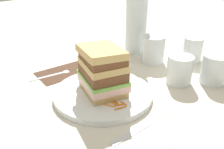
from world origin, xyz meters
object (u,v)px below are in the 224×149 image
at_px(sandwich, 102,71).
at_px(empty_tumbler_0, 193,49).
at_px(side_plate, 222,148).
at_px(empty_tumbler_1, 214,69).
at_px(napkin_dark, 64,72).
at_px(empty_tumbler_2, 153,49).
at_px(knife, 144,126).
at_px(water_bottle, 136,21).
at_px(main_plate, 103,94).
at_px(fork, 57,73).
at_px(juice_glass, 179,71).

distance_m(sandwich, empty_tumbler_0, 0.39).
bearing_deg(side_plate, empty_tumbler_1, 127.55).
bearing_deg(napkin_dark, empty_tumbler_1, 44.84).
bearing_deg(empty_tumbler_2, knife, -47.97).
bearing_deg(empty_tumbler_0, water_bottle, -149.68).
height_order(knife, side_plate, side_plate).
bearing_deg(water_bottle, empty_tumbler_2, -7.67).
relative_size(main_plate, empty_tumbler_1, 3.06).
height_order(sandwich, fork, sandwich).
relative_size(juice_glass, empty_tumbler_1, 0.97).
height_order(fork, side_plate, side_plate).
height_order(sandwich, napkin_dark, sandwich).
xyz_separation_m(napkin_dark, fork, (-0.00, -0.02, 0.00)).
distance_m(main_plate, knife, 0.16).
height_order(knife, empty_tumbler_1, empty_tumbler_1).
distance_m(knife, empty_tumbler_0, 0.42).
bearing_deg(empty_tumbler_1, juice_glass, -127.04).
xyz_separation_m(sandwich, knife, (0.16, 0.00, -0.07)).
bearing_deg(main_plate, water_bottle, 124.06).
height_order(napkin_dark, empty_tumbler_1, empty_tumbler_1).
distance_m(napkin_dark, empty_tumbler_2, 0.31).
relative_size(sandwich, empty_tumbler_1, 1.70).
xyz_separation_m(napkin_dark, juice_glass, (0.26, 0.24, 0.04)).
distance_m(sandwich, water_bottle, 0.34).
relative_size(empty_tumbler_2, side_plate, 0.46).
bearing_deg(empty_tumbler_0, empty_tumbler_1, -31.85).
xyz_separation_m(sandwich, napkin_dark, (-0.19, -0.02, -0.07)).
relative_size(empty_tumbler_0, empty_tumbler_2, 0.89).
relative_size(main_plate, juice_glass, 3.17).
height_order(empty_tumbler_2, side_plate, empty_tumbler_2).
height_order(napkin_dark, empty_tumbler_0, empty_tumbler_0).
distance_m(water_bottle, empty_tumbler_0, 0.22).
relative_size(main_plate, knife, 1.31).
height_order(sandwich, water_bottle, water_bottle).
bearing_deg(empty_tumbler_2, napkin_dark, -110.82).
relative_size(knife, juice_glass, 2.42).
bearing_deg(juice_glass, side_plate, -32.64).
bearing_deg(napkin_dark, juice_glass, 42.58).
bearing_deg(fork, empty_tumbler_0, 67.00).
distance_m(napkin_dark, empty_tumbler_0, 0.44).
relative_size(fork, side_plate, 0.83).
height_order(water_bottle, side_plate, water_bottle).
distance_m(sandwich, empty_tumbler_1, 0.33).
xyz_separation_m(napkin_dark, water_bottle, (0.00, 0.30, 0.12)).
bearing_deg(empty_tumbler_1, main_plate, -113.19).
height_order(juice_glass, empty_tumbler_1, empty_tumbler_1).
xyz_separation_m(fork, empty_tumbler_0, (0.18, 0.43, 0.04)).
relative_size(main_plate, empty_tumbler_2, 2.84).
relative_size(water_bottle, side_plate, 1.30).
bearing_deg(empty_tumbler_0, side_plate, -45.01).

